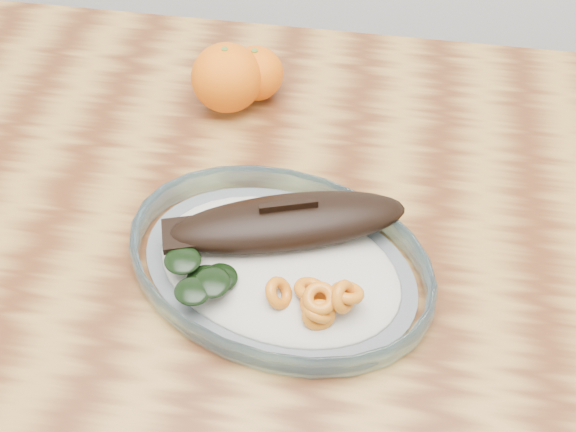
{
  "coord_description": "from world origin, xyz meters",
  "views": [
    {
      "loc": [
        0.13,
        -0.49,
        1.34
      ],
      "look_at": [
        0.05,
        0.02,
        0.77
      ],
      "focal_mm": 45.0,
      "sensor_mm": 36.0,
      "label": 1
    }
  ],
  "objects_px": {
    "orange_left": "(227,78)",
    "orange_right": "(256,73)",
    "dining_table": "(246,289)",
    "plated_meal": "(279,259)"
  },
  "relations": [
    {
      "from": "orange_left",
      "to": "orange_right",
      "type": "xyz_separation_m",
      "value": [
        0.03,
        0.03,
        -0.01
      ]
    },
    {
      "from": "dining_table",
      "to": "plated_meal",
      "type": "distance_m",
      "value": 0.13
    },
    {
      "from": "dining_table",
      "to": "plated_meal",
      "type": "bearing_deg",
      "value": -40.99
    },
    {
      "from": "orange_right",
      "to": "orange_left",
      "type": "bearing_deg",
      "value": -139.73
    },
    {
      "from": "dining_table",
      "to": "orange_right",
      "type": "xyz_separation_m",
      "value": [
        -0.03,
        0.24,
        0.13
      ]
    },
    {
      "from": "orange_left",
      "to": "orange_right",
      "type": "relative_size",
      "value": 1.25
    },
    {
      "from": "dining_table",
      "to": "orange_left",
      "type": "distance_m",
      "value": 0.26
    },
    {
      "from": "orange_left",
      "to": "plated_meal",
      "type": "bearing_deg",
      "value": -66.89
    },
    {
      "from": "plated_meal",
      "to": "orange_left",
      "type": "distance_m",
      "value": 0.28
    },
    {
      "from": "plated_meal",
      "to": "dining_table",
      "type": "bearing_deg",
      "value": 155.54
    }
  ]
}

